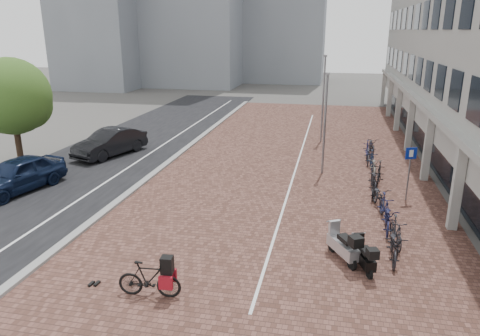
% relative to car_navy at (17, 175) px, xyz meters
% --- Properties ---
extents(ground, '(140.00, 140.00, 0.00)m').
position_rel_car_navy_xyz_m(ground, '(10.44, -4.24, -0.82)').
color(ground, '#474442').
rests_on(ground, ground).
extents(plaza_brick, '(14.50, 42.00, 0.04)m').
position_rel_car_navy_xyz_m(plaza_brick, '(12.44, 7.76, -0.81)').
color(plaza_brick, brown).
rests_on(plaza_brick, ground).
extents(street_asphalt, '(8.00, 50.00, 0.03)m').
position_rel_car_navy_xyz_m(street_asphalt, '(1.44, 7.76, -0.82)').
color(street_asphalt, black).
rests_on(street_asphalt, ground).
extents(curb, '(0.35, 42.00, 0.14)m').
position_rel_car_navy_xyz_m(curb, '(5.34, 7.76, -0.75)').
color(curb, gray).
rests_on(curb, ground).
extents(lane_line, '(0.12, 44.00, 0.00)m').
position_rel_car_navy_xyz_m(lane_line, '(3.44, 7.76, -0.80)').
color(lane_line, white).
rests_on(lane_line, street_asphalt).
extents(parking_line, '(0.10, 30.00, 0.00)m').
position_rel_car_navy_xyz_m(parking_line, '(12.64, 7.76, -0.79)').
color(parking_line, white).
rests_on(parking_line, plaza_brick).
extents(car_navy, '(2.94, 5.13, 1.64)m').
position_rel_car_navy_xyz_m(car_navy, '(0.00, 0.00, 0.00)').
color(car_navy, black).
rests_on(car_navy, ground).
extents(car_dark, '(3.17, 5.17, 1.61)m').
position_rel_car_navy_xyz_m(car_dark, '(1.26, 6.77, -0.02)').
color(car_dark, black).
rests_on(car_dark, ground).
extents(hero_bike, '(1.90, 0.68, 1.31)m').
position_rel_car_navy_xyz_m(hero_bike, '(9.64, -6.94, -0.24)').
color(hero_bike, black).
rests_on(hero_bike, ground).
extents(shoes, '(0.36, 0.30, 0.08)m').
position_rel_car_navy_xyz_m(shoes, '(7.76, -6.79, -0.78)').
color(shoes, black).
rests_on(shoes, ground).
extents(scooter_front, '(1.37, 1.82, 1.23)m').
position_rel_car_navy_xyz_m(scooter_front, '(15.09, -3.65, -0.21)').
color(scooter_front, '#B9BABF').
rests_on(scooter_front, ground).
extents(scooter_mid, '(0.94, 1.63, 1.07)m').
position_rel_car_navy_xyz_m(scooter_mid, '(15.74, -4.12, -0.29)').
color(scooter_mid, black).
rests_on(scooter_mid, ground).
extents(parking_sign, '(0.50, 0.23, 2.48)m').
position_rel_car_navy_xyz_m(parking_sign, '(17.94, 2.56, 0.85)').
color(parking_sign, slate).
rests_on(parking_sign, ground).
extents(lamp_near, '(0.12, 0.12, 5.28)m').
position_rel_car_navy_xyz_m(lamp_near, '(14.09, 5.77, 1.82)').
color(lamp_near, slate).
rests_on(lamp_near, ground).
extents(lamp_far, '(0.12, 0.12, 5.77)m').
position_rel_car_navy_xyz_m(lamp_far, '(13.75, 12.97, 2.06)').
color(lamp_far, gray).
rests_on(lamp_far, ground).
extents(street_tree, '(4.15, 4.15, 6.04)m').
position_rel_car_navy_xyz_m(street_tree, '(-2.46, 3.66, 3.02)').
color(street_tree, '#382619').
rests_on(street_tree, ground).
extents(bike_row, '(1.21, 15.81, 1.05)m').
position_rel_car_navy_xyz_m(bike_row, '(16.74, 3.66, -0.30)').
color(bike_row, black).
rests_on(bike_row, ground).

